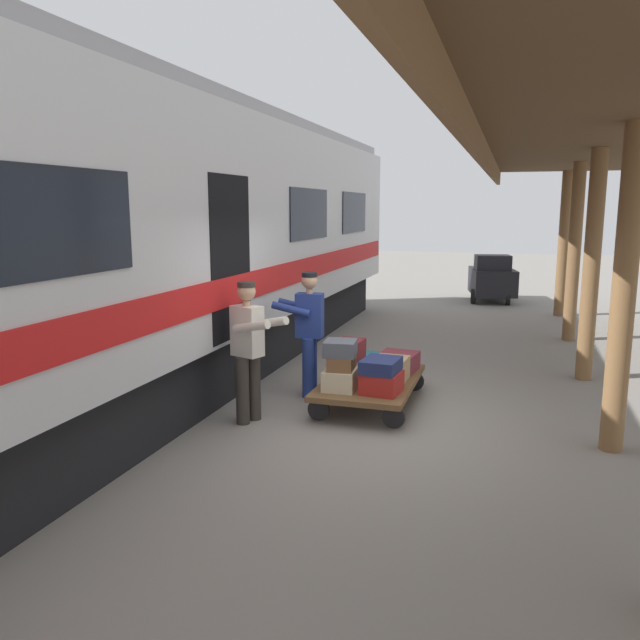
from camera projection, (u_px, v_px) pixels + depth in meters
ground_plane at (380, 426)px, 7.47m from camera, size 60.00×60.00×0.00m
platform_canopy at (631, 136)px, 6.18m from camera, size 3.20×18.48×3.56m
train_car at (125, 247)px, 8.09m from camera, size 3.02×17.63×4.00m
luggage_cart at (370, 383)px, 8.24m from camera, size 1.19×2.01×0.34m
suitcase_gray_aluminum at (351, 368)px, 8.28m from camera, size 0.57×0.60×0.26m
suitcase_tan_vintage at (390, 370)px, 8.13m from camera, size 0.44×0.55×0.30m
suitcase_cream_canvas at (340, 379)px, 7.77m from camera, size 0.41×0.49×0.25m
suitcase_red_plastic at (382, 383)px, 7.61m from camera, size 0.49×0.51×0.25m
suitcase_teal_softside at (361, 361)px, 8.81m from camera, size 0.49×0.49×0.20m
suitcase_burgundy_valise at (398, 362)px, 8.65m from camera, size 0.56×0.61×0.24m
suitcase_brown_leather at (342, 362)px, 7.75m from camera, size 0.34×0.47×0.18m
suitcase_maroon_trunk at (349, 349)px, 8.23m from camera, size 0.36×0.47×0.25m
suitcase_slate_roller at (340, 348)px, 7.69m from camera, size 0.43×0.44×0.19m
suitcase_navy_fabric at (381, 365)px, 7.60m from camera, size 0.46×0.56×0.17m
porter_in_overalls at (308, 329)px, 8.54m from camera, size 0.69×0.47×1.70m
porter_by_door at (249, 347)px, 7.45m from camera, size 0.73×0.58×1.70m
baggage_tug at (492, 279)px, 17.20m from camera, size 1.40×1.88×1.30m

